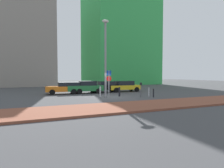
# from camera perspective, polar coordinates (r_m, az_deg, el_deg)

# --- Properties ---
(ground_plane) EXTENTS (120.00, 120.00, 0.00)m
(ground_plane) POSITION_cam_1_polar(r_m,az_deg,el_deg) (19.63, -0.25, -3.96)
(ground_plane) COLOR #424244
(sidewalk_brick) EXTENTS (40.00, 3.90, 0.14)m
(sidewalk_brick) POSITION_cam_1_polar(r_m,az_deg,el_deg) (14.12, 9.58, -6.38)
(sidewalk_brick) COLOR brown
(sidewalk_brick) RESTS_ON ground
(parked_car_orange) EXTENTS (4.65, 2.06, 1.41)m
(parked_car_orange) POSITION_cam_1_polar(r_m,az_deg,el_deg) (23.51, -13.65, -1.07)
(parked_car_orange) COLOR orange
(parked_car_orange) RESTS_ON ground
(parked_car_green) EXTENTS (4.53, 2.26, 1.54)m
(parked_car_green) POSITION_cam_1_polar(r_m,az_deg,el_deg) (23.82, -7.95, -0.90)
(parked_car_green) COLOR #237238
(parked_car_green) RESTS_ON ground
(parked_car_black) EXTENTS (4.31, 2.16, 1.45)m
(parked_car_black) POSITION_cam_1_polar(r_m,az_deg,el_deg) (25.02, -2.19, -0.78)
(parked_car_black) COLOR black
(parked_car_black) RESTS_ON ground
(parked_car_yellow) EXTENTS (4.52, 2.05, 1.47)m
(parked_car_yellow) POSITION_cam_1_polar(r_m,az_deg,el_deg) (25.97, 3.65, -0.61)
(parked_car_yellow) COLOR gold
(parked_car_yellow) RESTS_ON ground
(parking_sign_post) EXTENTS (0.60, 0.10, 2.81)m
(parking_sign_post) POSITION_cam_1_polar(r_m,az_deg,el_deg) (21.02, -0.95, 1.32)
(parking_sign_post) COLOR gray
(parking_sign_post) RESTS_ON ground
(parking_meter) EXTENTS (0.18, 0.14, 1.52)m
(parking_meter) POSITION_cam_1_polar(r_m,az_deg,el_deg) (19.59, 8.72, -1.14)
(parking_meter) COLOR #4C4C51
(parking_meter) RESTS_ON ground
(street_lamp) EXTENTS (0.70, 0.36, 7.82)m
(street_lamp) POSITION_cam_1_polar(r_m,az_deg,el_deg) (19.24, -1.98, 9.46)
(street_lamp) COLOR gray
(street_lamp) RESTS_ON ground
(traffic_bollard_near) EXTENTS (0.12, 0.12, 0.94)m
(traffic_bollard_near) POSITION_cam_1_polar(r_m,az_deg,el_deg) (20.60, 11.06, -2.38)
(traffic_bollard_near) COLOR #B7B7BC
(traffic_bollard_near) RESTS_ON ground
(traffic_bollard_mid) EXTENTS (0.15, 0.15, 1.08)m
(traffic_bollard_mid) POSITION_cam_1_polar(r_m,az_deg,el_deg) (19.95, -3.58, -2.30)
(traffic_bollard_mid) COLOR #B7B7BC
(traffic_bollard_mid) RESTS_ON ground
(traffic_bollard_far) EXTENTS (0.13, 0.13, 0.89)m
(traffic_bollard_far) POSITION_cam_1_polar(r_m,az_deg,el_deg) (19.78, 12.42, -2.68)
(traffic_bollard_far) COLOR black
(traffic_bollard_far) RESTS_ON ground
(traffic_bollard_edge) EXTENTS (0.18, 0.18, 0.99)m
(traffic_bollard_edge) POSITION_cam_1_polar(r_m,az_deg,el_deg) (20.23, 2.25, -2.35)
(traffic_bollard_edge) COLOR black
(traffic_bollard_edge) RESTS_ON ground
(building_colorful_midrise) EXTENTS (15.78, 17.49, 28.45)m
(building_colorful_midrise) POSITION_cam_1_polar(r_m,az_deg,el_deg) (52.12, 1.75, 16.02)
(building_colorful_midrise) COLOR green
(building_colorful_midrise) RESTS_ON ground
(building_under_construction) EXTENTS (13.90, 15.91, 19.44)m
(building_under_construction) POSITION_cam_1_polar(r_m,az_deg,el_deg) (46.78, -26.06, 11.63)
(building_under_construction) COLOR gray
(building_under_construction) RESTS_ON ground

